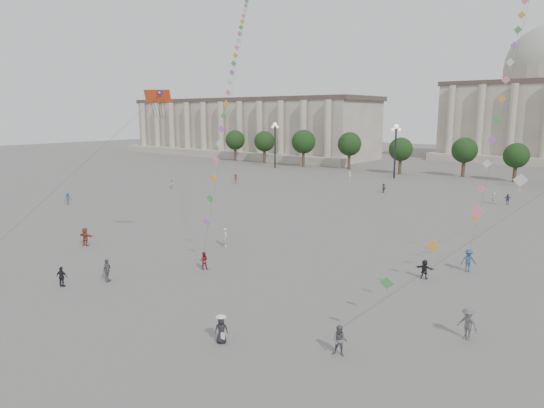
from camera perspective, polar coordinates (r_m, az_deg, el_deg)
The scene contains 25 objects.
ground at distance 34.52m, azimuth -12.46°, elevation -11.26°, with size 360.00×360.00×0.00m, color #5C5A57.
hall_west at distance 151.69m, azimuth -3.08°, elevation 8.99°, with size 84.00×26.22×17.20m.
hall_central at distance 151.33m, azimuth 29.19°, elevation 9.88°, with size 48.30×34.30×35.50m.
tree_row at distance 101.43m, azimuth 23.96°, elevation 5.58°, with size 137.12×5.12×8.00m.
lamp_post_far_west at distance 114.20m, azimuth 0.36°, elevation 7.93°, with size 2.00×0.90×10.65m.
lamp_post_mid_west at distance 98.68m, azimuth 14.35°, elevation 7.18°, with size 2.00×0.90×10.65m.
person_crowd_0 at distance 76.07m, azimuth 25.96°, elevation 0.50°, with size 0.90×0.37×1.53m, color navy.
person_crowd_1 at distance 85.30m, azimuth -11.65°, elevation 2.36°, with size 0.75×0.58×1.54m, color #B8B8B4.
person_crowd_2 at distance 89.41m, azimuth -4.29°, elevation 2.99°, with size 1.15×0.66×1.78m, color maroon.
person_crowd_3 at distance 39.88m, azimuth 17.50°, elevation -7.33°, with size 1.42×0.45×1.53m, color black.
person_crowd_4 at distance 75.94m, azimuth 24.62°, elevation 0.64°, with size 1.52×0.49×1.64m, color white.
person_crowd_5 at distance 74.27m, azimuth -22.87°, elevation 0.59°, with size 1.10×0.63×1.70m, color #335272.
person_crowd_6 at distance 30.43m, azimuth 22.01°, elevation -12.92°, with size 1.24×0.71×1.92m, color #57585B.
person_crowd_10 at distance 93.66m, azimuth 9.16°, elevation 3.24°, with size 0.66×0.43×1.81m, color silver.
person_crowd_12 at distance 80.61m, azimuth 13.01°, elevation 1.83°, with size 1.44×0.46×1.55m, color #5D5E62.
person_crowd_13 at distance 47.12m, azimuth -5.49°, elevation -3.92°, with size 0.68×0.44×1.85m, color beige.
tourist_2 at distance 50.62m, azimuth -21.11°, elevation -3.60°, with size 1.68×0.53×1.81m, color #9B3B2A.
tourist_3 at distance 39.49m, azimuth -18.84°, elevation -7.39°, with size 1.04×0.43×1.78m, color slate.
tourist_4 at distance 39.57m, azimuth -23.50°, elevation -7.86°, with size 0.90×0.38×1.54m, color black.
kite_flyer_0 at distance 40.67m, azimuth -8.03°, elevation -6.60°, with size 0.73×0.57×1.49m, color maroon.
kite_flyer_1 at distance 42.69m, azimuth 22.12°, elevation -6.18°, with size 1.23×0.71×1.90m, color navy.
kite_flyer_2 at distance 26.95m, azimuth 7.98°, elevation -15.63°, with size 0.82×0.64×1.68m, color #58585C.
hat_person at distance 28.14m, azimuth -5.98°, elevation -14.43°, with size 0.90×0.85×1.69m.
dragon_kite at distance 42.66m, azimuth -13.45°, elevation 11.19°, with size 4.21×7.24×19.01m.
kite_train_west at distance 68.11m, azimuth -4.07°, elevation 17.76°, with size 32.70×43.92×66.43m.
Camera 1 is at (25.08, -20.01, 12.72)m, focal length 32.00 mm.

